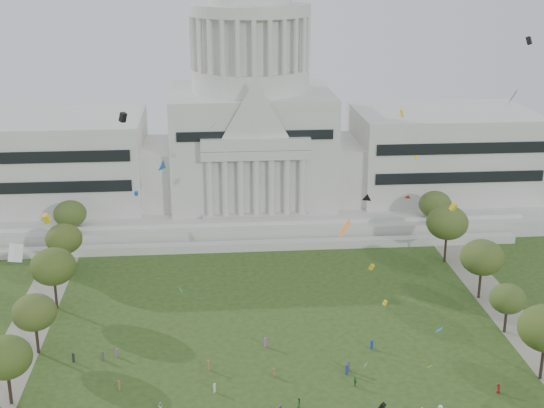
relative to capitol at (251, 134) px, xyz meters
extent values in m
cube|color=beige|center=(0.00, 1.41, -20.30)|extent=(160.00, 60.00, 4.00)
cube|color=beige|center=(0.00, -31.59, -21.30)|extent=(130.00, 3.00, 2.00)
cube|color=beige|center=(0.00, -23.59, -19.80)|extent=(140.00, 3.00, 5.00)
cube|color=beige|center=(-55.00, 0.41, -7.30)|extent=(50.00, 34.00, 22.00)
cube|color=beige|center=(55.00, 0.41, -7.30)|extent=(50.00, 34.00, 22.00)
cube|color=beige|center=(-27.00, -1.59, -10.30)|extent=(12.00, 26.00, 16.00)
cube|color=beige|center=(27.00, -1.59, -10.30)|extent=(12.00, 26.00, 16.00)
cube|color=beige|center=(0.00, 0.41, -4.30)|extent=(44.00, 38.00, 28.00)
cube|color=beige|center=(0.00, -19.59, -1.10)|extent=(28.00, 3.00, 2.40)
cube|color=black|center=(-55.00, -16.79, -5.30)|extent=(46.00, 0.40, 11.00)
cube|color=black|center=(55.00, -16.79, -5.30)|extent=(46.00, 0.40, 11.00)
cylinder|color=beige|center=(0.00, 0.41, 15.10)|extent=(32.00, 32.00, 6.00)
cylinder|color=beige|center=(0.00, 0.41, 25.10)|extent=(28.00, 28.00, 14.00)
cylinder|color=beige|center=(0.00, 0.41, 33.60)|extent=(32.40, 32.40, 3.00)
cube|color=gray|center=(-48.00, -83.59, -22.28)|extent=(8.00, 160.00, 0.04)
cube|color=gray|center=(48.00, -83.59, -22.28)|extent=(8.00, 160.00, 0.04)
cylinder|color=black|center=(-45.04, -96.29, -19.56)|extent=(0.56, 0.56, 5.47)
ellipsoid|color=#354D17|center=(-45.04, -96.29, -13.77)|extent=(8.42, 8.42, 6.89)
cylinder|color=black|center=(44.17, -96.15, -19.19)|extent=(0.56, 0.56, 6.20)
cylinder|color=black|center=(-44.09, -79.67, -19.66)|extent=(0.56, 0.56, 5.27)
ellipsoid|color=#3F501D|center=(-44.09, -79.67, -14.07)|extent=(8.12, 8.12, 6.65)
cylinder|color=black|center=(44.40, -79.10, -20.02)|extent=(0.56, 0.56, 4.56)
ellipsoid|color=#374E1D|center=(44.40, -79.10, -15.19)|extent=(7.01, 7.01, 5.74)
cylinder|color=black|center=(-44.08, -61.17, -19.28)|extent=(0.56, 0.56, 6.03)
ellipsoid|color=#364A16|center=(-44.08, -61.17, -12.89)|extent=(9.29, 9.29, 7.60)
cylinder|color=black|center=(44.76, -63.55, -19.31)|extent=(0.56, 0.56, 5.97)
ellipsoid|color=#394B1B|center=(44.76, -63.55, -12.99)|extent=(9.19, 9.19, 7.52)
cylinder|color=black|center=(-45.22, -42.58, -19.59)|extent=(0.56, 0.56, 5.41)
ellipsoid|color=#394A16|center=(-45.22, -42.58, -13.86)|extent=(8.33, 8.33, 6.81)
cylinder|color=black|center=(43.49, -43.40, -19.11)|extent=(0.56, 0.56, 6.37)
ellipsoid|color=#3C501E|center=(43.49, -43.40, -12.35)|extent=(9.82, 9.82, 8.03)
cylinder|color=black|center=(-46.87, -24.45, -19.64)|extent=(0.56, 0.56, 5.32)
ellipsoid|color=#344B1B|center=(-46.87, -24.45, -14.00)|extent=(8.19, 8.19, 6.70)
cylinder|color=black|center=(45.96, -25.46, -19.56)|extent=(0.56, 0.56, 5.47)
ellipsoid|color=#3D501D|center=(45.96, -25.46, -13.77)|extent=(8.42, 8.42, 6.89)
imported|color=#B21E1E|center=(35.28, -99.86, -21.44)|extent=(0.83, 0.98, 1.71)
imported|color=#33723F|center=(1.57, -101.41, -21.39)|extent=(0.83, 1.17, 1.80)
imported|color=silver|center=(-20.71, -100.38, -21.53)|extent=(0.86, 0.73, 1.52)
imported|color=#33723F|center=(11.85, -95.88, -21.44)|extent=(0.86, 1.13, 1.71)
cube|color=navy|center=(17.33, -83.47, -21.43)|extent=(0.53, 0.51, 1.72)
cube|color=#994C8C|center=(-29.54, -82.41, -21.46)|extent=(0.36, 0.49, 1.66)
cube|color=olive|center=(-12.96, -88.41, -21.34)|extent=(0.53, 0.59, 1.90)
cube|color=#26262B|center=(-37.09, -83.62, -21.41)|extent=(0.53, 0.55, 1.78)
cube|color=navy|center=(11.09, -91.93, -21.40)|extent=(0.51, 0.35, 1.78)
cube|color=#4C4C51|center=(11.64, -90.81, -21.32)|extent=(0.46, 0.59, 1.95)
cube|color=silver|center=(-11.96, -95.65, -21.51)|extent=(0.41, 0.49, 1.57)
cube|color=olive|center=(-1.69, -91.52, -21.55)|extent=(0.46, 0.44, 1.49)
cube|color=#994C8C|center=(-2.31, -81.02, -21.33)|extent=(0.41, 0.57, 1.94)
cube|color=olive|center=(-28.01, -93.66, -21.42)|extent=(0.50, 0.55, 1.76)
cube|color=#4C4C51|center=(-31.92, -83.38, -21.44)|extent=(0.43, 0.53, 1.71)
camera|label=1|loc=(-11.75, -206.60, 47.16)|focal=50.00mm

